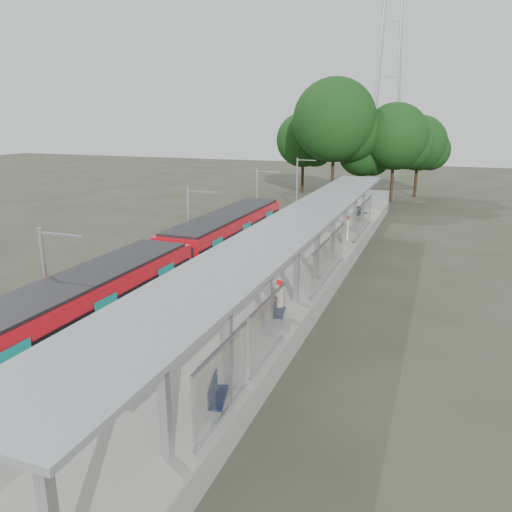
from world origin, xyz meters
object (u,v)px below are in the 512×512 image
at_px(bench_far, 359,213).
at_px(info_pillar_near, 280,301).
at_px(info_pillar_far, 346,230).
at_px(train, 171,269).
at_px(bench_mid, 278,310).
at_px(litter_bin, 273,289).
at_px(bench_near, 216,394).

height_order(bench_far, info_pillar_near, info_pillar_near).
relative_size(bench_far, info_pillar_far, 0.95).
height_order(train, info_pillar_near, train).
distance_m(bench_mid, info_pillar_near, 0.69).
xyz_separation_m(bench_far, litter_bin, (-0.79, -20.79, -0.16)).
bearing_deg(bench_mid, info_pillar_near, 87.82).
distance_m(bench_near, litter_bin, 9.89).
relative_size(bench_mid, bench_far, 0.84).
bearing_deg(train, info_pillar_near, -13.80).
distance_m(train, info_pillar_far, 14.85).
height_order(bench_near, bench_mid, bench_near).
bearing_deg(bench_far, bench_near, -66.98).
height_order(train, bench_far, train).
distance_m(bench_near, info_pillar_far, 22.64).
distance_m(info_pillar_near, litter_bin, 2.34).
relative_size(info_pillar_far, litter_bin, 2.10).
xyz_separation_m(train, bench_far, (6.11, 21.33, -0.47)).
height_order(bench_mid, bench_far, bench_far).
distance_m(bench_far, info_pillar_far, 7.94).
xyz_separation_m(bench_mid, litter_bin, (-1.11, 2.74, -0.07)).
bearing_deg(bench_far, info_pillar_near, -67.75).
relative_size(bench_mid, info_pillar_near, 0.88).
bearing_deg(litter_bin, train, -174.18).
bearing_deg(info_pillar_near, bench_near, -61.95).
xyz_separation_m(bench_far, info_pillar_far, (0.31, -7.94, 0.18)).
bearing_deg(info_pillar_far, info_pillar_near, -79.15).
bearing_deg(info_pillar_near, bench_far, 114.99).
relative_size(bench_far, info_pillar_near, 1.04).
xyz_separation_m(train, info_pillar_near, (6.32, -1.55, -0.35)).
bearing_deg(info_pillar_far, bench_far, 103.47).
bearing_deg(bench_near, bench_far, 75.96).
xyz_separation_m(train, bench_near, (6.81, -9.24, -0.55)).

